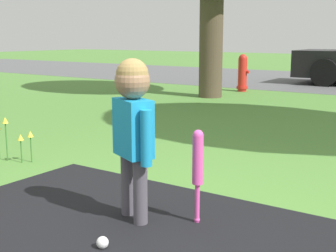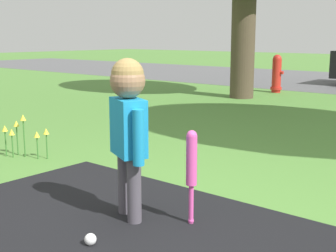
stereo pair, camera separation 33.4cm
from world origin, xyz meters
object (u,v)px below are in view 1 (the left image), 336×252
(fire_hydrant, at_px, (243,73))
(baseball_bat, at_px, (198,163))
(sports_ball, at_px, (102,243))
(child, at_px, (133,117))

(fire_hydrant, bearing_deg, baseball_bat, -66.71)
(sports_ball, bearing_deg, fire_hydrant, 109.84)
(fire_hydrant, bearing_deg, child, -69.89)
(baseball_bat, xyz_separation_m, sports_ball, (-0.25, -0.64, -0.37))
(child, height_order, fire_hydrant, child)
(child, relative_size, sports_ball, 14.85)
(baseball_bat, bearing_deg, child, -154.04)
(sports_ball, relative_size, fire_hydrant, 0.09)
(child, xyz_separation_m, sports_ball, (0.12, -0.45, -0.66))
(child, distance_m, baseball_bat, 0.51)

